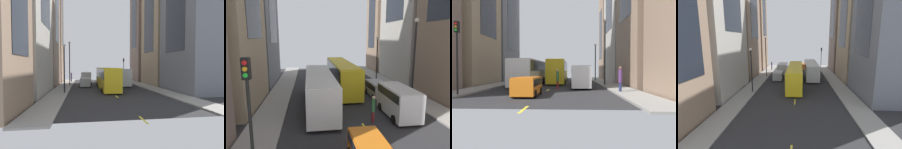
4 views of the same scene
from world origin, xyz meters
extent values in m
plane|color=#28282B|center=(0.00, 0.00, 0.00)|extent=(41.86, 41.86, 0.00)
cube|color=gray|center=(-7.59, 0.00, 0.07)|extent=(2.69, 44.00, 0.15)
cube|color=gray|center=(7.59, 0.00, 0.07)|extent=(2.69, 44.00, 0.15)
cube|color=yellow|center=(0.00, -21.00, 0.01)|extent=(0.16, 2.00, 0.01)
cube|color=yellow|center=(0.00, -10.50, 0.01)|extent=(0.16, 2.00, 0.01)
cube|color=yellow|center=(0.00, 0.00, 0.01)|extent=(0.16, 2.00, 0.01)
cube|color=yellow|center=(0.00, 10.50, 0.01)|extent=(0.16, 2.00, 0.01)
cube|color=tan|center=(-13.38, -3.48, 14.88)|extent=(8.50, 9.70, 29.76)
cube|color=#1E232D|center=(-13.38, -3.48, 14.88)|extent=(8.58, 5.34, 16.37)
cube|color=slate|center=(-12.46, 7.54, 13.26)|extent=(6.65, 10.58, 26.51)
cube|color=#1E232D|center=(-12.46, 7.54, 13.26)|extent=(6.72, 5.82, 14.58)
cube|color=silver|center=(-3.13, -4.76, 1.77)|extent=(2.55, 12.26, 3.00)
cube|color=black|center=(-3.13, -4.76, 2.62)|extent=(2.60, 11.28, 1.20)
cube|color=beige|center=(-3.13, -4.76, 3.31)|extent=(2.45, 11.77, 0.08)
cylinder|color=black|center=(-4.30, -0.96, 0.50)|extent=(0.46, 1.00, 1.00)
cylinder|color=black|center=(-1.96, -0.96, 0.50)|extent=(0.46, 1.00, 1.00)
cylinder|color=black|center=(-4.30, -8.55, 0.50)|extent=(0.46, 1.00, 1.00)
cylinder|color=black|center=(-1.96, -8.55, 0.50)|extent=(0.46, 1.00, 1.00)
cube|color=yellow|center=(0.19, 2.11, 1.86)|extent=(2.45, 14.22, 3.30)
cube|color=black|center=(0.19, 2.11, 2.72)|extent=(2.50, 13.09, 1.48)
cube|color=gold|center=(0.19, 2.11, 3.55)|extent=(2.35, 13.65, 0.08)
cylinder|color=black|center=(-0.94, 6.52, 0.38)|extent=(0.44, 0.76, 0.76)
cylinder|color=black|center=(1.32, 6.52, 0.38)|extent=(0.44, 0.76, 0.76)
cylinder|color=black|center=(-0.94, -2.30, 0.38)|extent=(0.44, 0.76, 0.76)
cylinder|color=black|center=(1.32, -2.30, 0.38)|extent=(0.44, 0.76, 0.76)
cube|color=white|center=(3.47, -8.37, 1.35)|extent=(2.05, 5.02, 2.30)
cube|color=black|center=(3.47, -8.37, 2.10)|extent=(2.09, 4.62, 0.69)
cube|color=silver|center=(3.47, -8.37, 2.54)|extent=(1.97, 4.82, 0.08)
cylinder|color=black|center=(2.53, -6.81, 0.36)|extent=(0.37, 0.72, 0.72)
cylinder|color=black|center=(4.42, -6.81, 0.36)|extent=(0.37, 0.72, 0.72)
cylinder|color=black|center=(2.53, -9.92, 0.36)|extent=(0.37, 0.72, 0.72)
cylinder|color=black|center=(4.42, -9.92, 0.36)|extent=(0.37, 0.72, 0.72)
cube|color=orange|center=(-1.08, -15.23, 0.81)|extent=(1.72, 4.14, 1.28)
cube|color=black|center=(-1.08, -15.23, 1.13)|extent=(1.75, 3.81, 0.54)
cube|color=#BE6115|center=(-1.08, -15.23, 1.49)|extent=(1.65, 3.98, 0.08)
cylinder|color=black|center=(-1.87, -13.95, 0.31)|extent=(0.31, 0.62, 0.62)
cylinder|color=black|center=(-0.29, -13.95, 0.31)|extent=(0.31, 0.62, 0.62)
cylinder|color=black|center=(-1.87, -16.52, 0.31)|extent=(0.31, 0.62, 0.62)
cylinder|color=black|center=(-0.29, -16.52, 0.31)|extent=(0.31, 0.62, 0.62)
cube|color=#B7BABF|center=(3.77, -2.20, 0.88)|extent=(1.84, 4.09, 1.42)
cube|color=black|center=(3.77, -2.20, 1.24)|extent=(1.88, 3.76, 0.60)
cube|color=#9C9EA2|center=(3.77, -2.20, 1.63)|extent=(1.77, 3.92, 0.08)
cylinder|color=black|center=(2.92, -0.93, 0.31)|extent=(0.33, 0.62, 0.62)
cylinder|color=black|center=(4.62, -0.93, 0.31)|extent=(0.33, 0.62, 0.62)
cylinder|color=black|center=(2.92, -3.47, 0.31)|extent=(0.33, 0.62, 0.62)
cylinder|color=black|center=(4.62, -3.47, 0.31)|extent=(0.33, 0.62, 0.62)
cylinder|color=navy|center=(6.89, -12.97, 0.54)|extent=(0.25, 0.25, 0.78)
cylinder|color=#593372|center=(6.89, -12.97, 1.55)|extent=(0.33, 0.33, 1.24)
sphere|color=#8C6647|center=(6.89, -12.97, 2.29)|extent=(0.25, 0.25, 0.25)
cylinder|color=maroon|center=(0.92, -9.36, 0.45)|extent=(0.21, 0.21, 0.89)
cylinder|color=#336B38|center=(0.92, -9.36, 1.42)|extent=(0.28, 0.28, 1.05)
sphere|color=beige|center=(0.92, -9.36, 2.07)|extent=(0.26, 0.26, 0.26)
cylinder|color=black|center=(-6.65, -15.72, 2.61)|extent=(0.14, 0.14, 4.92)
cube|color=black|center=(-6.65, -15.72, 5.52)|extent=(0.32, 0.32, 0.90)
sphere|color=red|center=(-6.65, -15.90, 5.78)|extent=(0.20, 0.20, 0.20)
sphere|color=orange|center=(-6.65, -15.90, 5.52)|extent=(0.20, 0.20, 0.20)
sphere|color=green|center=(-6.65, -15.90, 5.27)|extent=(0.20, 0.20, 0.20)
cylinder|color=black|center=(6.75, -4.70, 4.23)|extent=(0.18, 0.18, 8.16)
sphere|color=silver|center=(6.75, -4.70, 8.49)|extent=(0.44, 0.44, 0.44)
cylinder|color=black|center=(6.75, 6.82, 3.36)|extent=(0.18, 0.18, 6.43)
sphere|color=silver|center=(6.75, 6.82, 6.76)|extent=(0.44, 0.44, 0.44)
camera|label=1|loc=(4.28, 33.85, 3.80)|focal=30.48mm
camera|label=2|loc=(-4.14, -24.27, 6.75)|focal=32.47mm
camera|label=3|loc=(2.64, -31.73, 2.11)|focal=32.92mm
camera|label=4|loc=(-0.53, 31.93, 8.16)|focal=27.13mm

